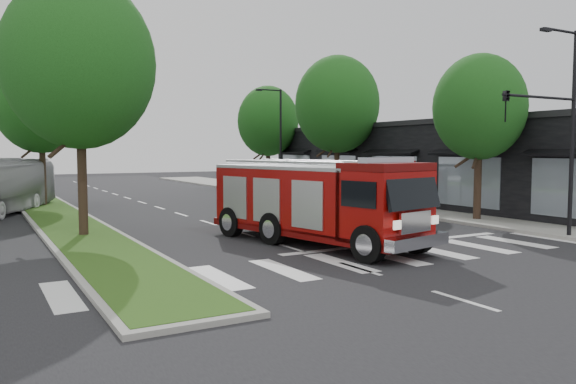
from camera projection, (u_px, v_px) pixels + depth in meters
name	position (u px, v px, depth m)	size (l,w,h in m)	color
ground	(291.00, 248.00, 19.82)	(140.00, 140.00, 0.00)	black
sidewalk_right	(387.00, 205.00, 34.62)	(5.00, 80.00, 0.15)	gray
median	(48.00, 209.00, 32.52)	(3.00, 50.00, 0.15)	gray
storefront_row	(441.00, 165.00, 36.64)	(8.00, 30.00, 5.00)	black
bus_shelter	(390.00, 175.00, 32.23)	(3.20, 1.60, 2.61)	black
tree_right_near	(480.00, 107.00, 26.78)	(4.40, 4.40, 8.05)	black
tree_right_mid	(337.00, 104.00, 37.13)	(5.60, 5.60, 9.72)	black
tree_right_far	(268.00, 121.00, 45.87)	(5.00, 5.00, 8.73)	black
tree_median_near	(79.00, 63.00, 21.59)	(5.80, 5.80, 10.16)	black
tree_median_far	(41.00, 100.00, 33.78)	(5.60, 5.60, 9.72)	black
streetlight_right_near	(559.00, 118.00, 21.14)	(4.08, 0.22, 8.00)	black
streetlight_right_far	(279.00, 137.00, 41.93)	(2.11, 0.20, 8.00)	black
fire_engine	(315.00, 202.00, 20.57)	(4.66, 9.71, 3.24)	#580504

